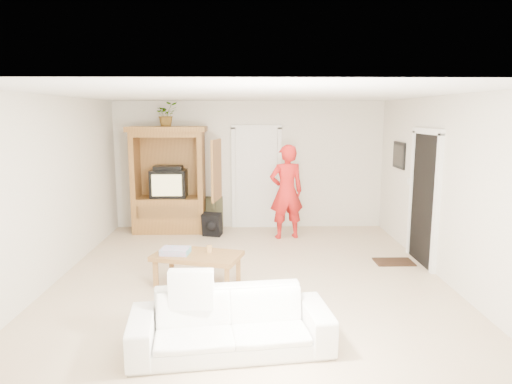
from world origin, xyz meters
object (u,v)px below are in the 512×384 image
at_px(sofa, 231,322).
at_px(coffee_table, 197,258).
at_px(armoire, 170,187).
at_px(man, 286,192).

xyz_separation_m(sofa, coffee_table, (-0.53, 1.80, 0.09)).
bearing_deg(armoire, man, -13.45).
relative_size(man, coffee_table, 1.36).
distance_m(armoire, coffee_table, 3.10).
height_order(armoire, sofa, armoire).
bearing_deg(coffee_table, sofa, -57.38).
distance_m(man, sofa, 4.33).
distance_m(man, coffee_table, 2.83).
distance_m(armoire, man, 2.34).
height_order(sofa, coffee_table, sofa).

